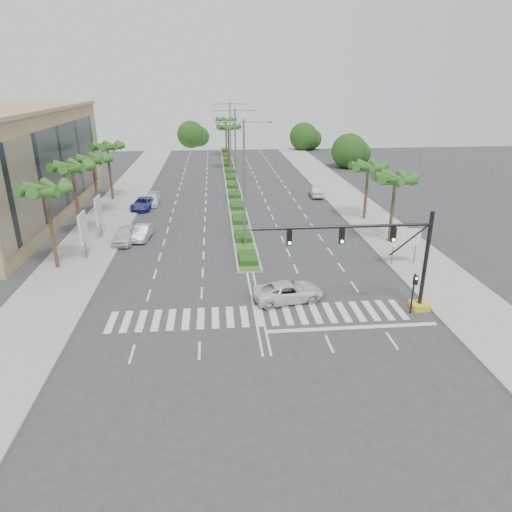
# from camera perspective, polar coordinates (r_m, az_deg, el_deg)

# --- Properties ---
(ground) EXTENTS (160.00, 160.00, 0.00)m
(ground) POSITION_cam_1_polar(r_m,az_deg,el_deg) (31.85, 0.35, -7.48)
(ground) COLOR #333335
(ground) RESTS_ON ground
(footpath_right) EXTENTS (6.00, 120.00, 0.15)m
(footpath_right) POSITION_cam_1_polar(r_m,az_deg,el_deg) (53.28, 14.70, 3.92)
(footpath_right) COLOR gray
(footpath_right) RESTS_ON ground
(footpath_left) EXTENTS (6.00, 120.00, 0.15)m
(footpath_left) POSITION_cam_1_polar(r_m,az_deg,el_deg) (51.68, -18.98, 2.91)
(footpath_left) COLOR gray
(footpath_left) RESTS_ON ground
(median) EXTENTS (2.20, 75.00, 0.20)m
(median) POSITION_cam_1_polar(r_m,az_deg,el_deg) (74.42, -3.08, 9.41)
(median) COLOR gray
(median) RESTS_ON ground
(median_grass) EXTENTS (1.80, 75.00, 0.04)m
(median_grass) POSITION_cam_1_polar(r_m,az_deg,el_deg) (74.39, -3.09, 9.50)
(median_grass) COLOR #2B591E
(median_grass) RESTS_ON median
(building) EXTENTS (12.00, 36.00, 12.00)m
(building) POSITION_cam_1_polar(r_m,az_deg,el_deg) (59.33, -28.70, 9.66)
(building) COLOR tan
(building) RESTS_ON ground
(signal_gantry) EXTENTS (12.60, 1.20, 7.20)m
(signal_gantry) POSITION_cam_1_polar(r_m,az_deg,el_deg) (32.52, 16.85, -1.08)
(signal_gantry) COLOR gold
(signal_gantry) RESTS_ON ground
(pedestrian_signal) EXTENTS (0.28, 0.36, 3.00)m
(pedestrian_signal) POSITION_cam_1_polar(r_m,az_deg,el_deg) (33.01, 19.16, -3.70)
(pedestrian_signal) COLOR black
(pedestrian_signal) RESTS_ON ground
(direction_sign) EXTENTS (2.70, 0.11, 3.40)m
(direction_sign) POSITION_cam_1_polar(r_m,az_deg,el_deg) (41.36, 18.19, 2.04)
(direction_sign) COLOR slate
(direction_sign) RESTS_ON ground
(billboard_near) EXTENTS (0.18, 2.10, 4.35)m
(billboard_near) POSITION_cam_1_polar(r_m,az_deg,el_deg) (43.29, -20.81, 3.26)
(billboard_near) COLOR slate
(billboard_near) RESTS_ON ground
(billboard_far) EXTENTS (0.18, 2.10, 4.35)m
(billboard_far) POSITION_cam_1_polar(r_m,az_deg,el_deg) (48.86, -19.08, 5.43)
(billboard_far) COLOR slate
(billboard_far) RESTS_ON ground
(palm_left_near) EXTENTS (4.57, 4.68, 7.55)m
(palm_left_near) POSITION_cam_1_polar(r_m,az_deg,el_deg) (41.13, -24.87, 7.19)
(palm_left_near) COLOR brown
(palm_left_near) RESTS_ON ground
(palm_left_mid) EXTENTS (4.57, 4.68, 7.95)m
(palm_left_mid) POSITION_cam_1_polar(r_m,az_deg,el_deg) (48.51, -21.99, 9.96)
(palm_left_mid) COLOR brown
(palm_left_mid) RESTS_ON ground
(palm_left_far) EXTENTS (4.57, 4.68, 7.35)m
(palm_left_far) POSITION_cam_1_polar(r_m,az_deg,el_deg) (56.22, -19.73, 11.00)
(palm_left_far) COLOR brown
(palm_left_far) RESTS_ON ground
(palm_left_end) EXTENTS (4.57, 4.68, 7.75)m
(palm_left_end) POSITION_cam_1_polar(r_m,az_deg,el_deg) (63.86, -18.11, 12.64)
(palm_left_end) COLOR brown
(palm_left_end) RESTS_ON ground
(palm_right_near) EXTENTS (4.57, 4.68, 7.05)m
(palm_right_near) POSITION_cam_1_polar(r_m,az_deg,el_deg) (46.13, 17.03, 8.94)
(palm_right_near) COLOR brown
(palm_right_near) RESTS_ON ground
(palm_right_far) EXTENTS (4.57, 4.68, 6.75)m
(palm_right_far) POSITION_cam_1_polar(r_m,az_deg,el_deg) (53.53, 13.86, 10.53)
(palm_right_far) COLOR brown
(palm_right_far) RESTS_ON ground
(palm_median_a) EXTENTS (4.57, 4.68, 8.05)m
(palm_median_a) POSITION_cam_1_polar(r_m,az_deg,el_deg) (83.24, -3.48, 15.58)
(palm_median_a) COLOR brown
(palm_median_a) RESTS_ON ground
(palm_median_b) EXTENTS (4.57, 4.68, 8.05)m
(palm_median_b) POSITION_cam_1_polar(r_m,az_deg,el_deg) (98.17, -3.81, 16.43)
(palm_median_b) COLOR brown
(palm_median_b) RESTS_ON ground
(streetlight_near) EXTENTS (5.10, 0.25, 12.00)m
(streetlight_near) POSITION_cam_1_polar(r_m,az_deg,el_deg) (42.74, -1.49, 9.76)
(streetlight_near) COLOR slate
(streetlight_near) RESTS_ON ground
(streetlight_mid) EXTENTS (5.10, 0.25, 12.00)m
(streetlight_mid) POSITION_cam_1_polar(r_m,az_deg,el_deg) (58.48, -2.58, 12.86)
(streetlight_mid) COLOR slate
(streetlight_mid) RESTS_ON ground
(streetlight_far) EXTENTS (5.10, 0.25, 12.00)m
(streetlight_far) POSITION_cam_1_polar(r_m,az_deg,el_deg) (74.34, -3.22, 14.63)
(streetlight_far) COLOR slate
(streetlight_far) RESTS_ON ground
(car_parked_a) EXTENTS (2.34, 4.81, 1.58)m
(car_parked_a) POSITION_cam_1_polar(r_m,az_deg,el_deg) (47.38, -16.02, 2.55)
(car_parked_a) COLOR silver
(car_parked_a) RESTS_ON ground
(car_parked_b) EXTENTS (2.04, 4.48, 1.42)m
(car_parked_b) POSITION_cam_1_polar(r_m,az_deg,el_deg) (48.07, -14.00, 2.92)
(car_parked_b) COLOR silver
(car_parked_b) RESTS_ON ground
(car_parked_c) EXTENTS (2.95, 5.31, 1.41)m
(car_parked_c) POSITION_cam_1_polar(r_m,az_deg,el_deg) (59.50, -13.94, 6.40)
(car_parked_c) COLOR #2F3492
(car_parked_c) RESTS_ON ground
(car_parked_d) EXTENTS (1.84, 4.50, 1.31)m
(car_parked_d) POSITION_cam_1_polar(r_m,az_deg,el_deg) (61.28, -12.88, 6.86)
(car_parked_d) COLOR white
(car_parked_d) RESTS_ON ground
(car_crossing) EXTENTS (5.59, 3.38, 1.45)m
(car_crossing) POSITION_cam_1_polar(r_m,az_deg,el_deg) (33.71, 4.05, -4.44)
(car_crossing) COLOR white
(car_crossing) RESTS_ON ground
(car_right) EXTENTS (1.93, 4.58, 1.47)m
(car_right) POSITION_cam_1_polar(r_m,az_deg,el_deg) (64.57, 7.56, 8.01)
(car_right) COLOR silver
(car_right) RESTS_ON ground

